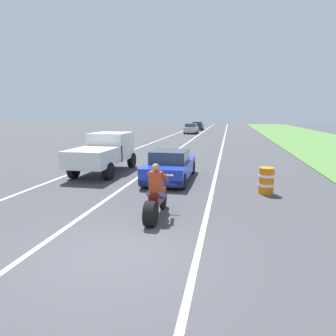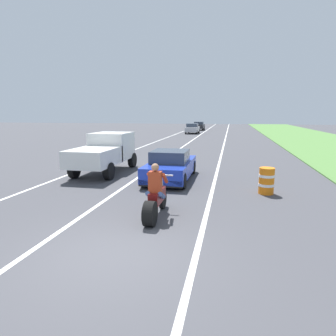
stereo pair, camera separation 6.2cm
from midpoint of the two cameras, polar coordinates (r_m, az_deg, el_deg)
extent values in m
plane|color=#424247|center=(6.86, -10.42, -15.81)|extent=(160.00, 160.00, 0.00)
cube|color=white|center=(27.00, -5.04, 3.98)|extent=(0.14, 120.00, 0.01)
cube|color=white|center=(25.85, 10.45, 3.56)|extent=(0.14, 120.00, 0.01)
cube|color=white|center=(26.19, 2.54, 3.81)|extent=(0.14, 120.00, 0.01)
cylinder|color=black|center=(8.16, -3.24, -8.67)|extent=(0.28, 0.69, 0.69)
cylinder|color=black|center=(9.60, -0.82, -5.91)|extent=(0.12, 0.63, 0.63)
cube|color=#590F0F|center=(8.84, -1.86, -5.35)|extent=(0.28, 1.10, 0.36)
cylinder|color=#B2B2B7|center=(9.43, -0.93, -3.90)|extent=(0.08, 0.36, 0.73)
cylinder|color=#A5A5AA|center=(9.31, -0.97, -1.37)|extent=(0.70, 0.05, 0.05)
cube|color=#993319|center=(8.51, -2.25, -2.65)|extent=(0.36, 0.24, 0.60)
sphere|color=#9E7051|center=(8.42, -2.27, 0.13)|extent=(0.22, 0.22, 0.22)
cylinder|color=#384C7A|center=(8.68, -3.34, -5.12)|extent=(0.14, 0.47, 0.32)
cylinder|color=#993319|center=(8.83, -3.16, -1.84)|extent=(0.10, 0.51, 0.40)
cylinder|color=#384C7A|center=(8.59, -1.01, -5.26)|extent=(0.14, 0.47, 0.32)
cylinder|color=#993319|center=(8.73, -0.37, -1.96)|extent=(0.10, 0.51, 0.40)
cube|color=#1E38B2|center=(13.70, 0.68, -0.03)|extent=(1.80, 4.30, 0.64)
cube|color=#333D4C|center=(13.42, 0.52, 2.26)|extent=(1.56, 1.70, 0.52)
cube|color=black|center=(11.79, -1.26, -2.94)|extent=(1.76, 0.20, 0.28)
cylinder|color=black|center=(15.44, -1.08, 0.38)|extent=(0.24, 0.64, 0.64)
cylinder|color=black|center=(15.17, 4.82, 0.16)|extent=(0.24, 0.64, 0.64)
cylinder|color=black|center=(12.41, -4.39, -2.15)|extent=(0.24, 0.64, 0.64)
cylinder|color=black|center=(12.07, 2.93, -2.49)|extent=(0.24, 0.64, 0.64)
cube|color=silver|center=(16.45, -10.53, 4.19)|extent=(1.90, 2.10, 1.40)
cube|color=#333D4C|center=(16.73, -10.12, 5.64)|extent=(1.67, 0.29, 0.57)
cube|color=silver|center=(14.44, -13.87, 2.02)|extent=(1.90, 2.70, 0.80)
cylinder|color=black|center=(17.63, -12.07, 1.66)|extent=(0.28, 0.80, 0.80)
cylinder|color=black|center=(17.00, -6.69, 1.51)|extent=(0.28, 0.80, 0.80)
cylinder|color=black|center=(14.67, -17.34, -0.32)|extent=(0.28, 0.80, 0.80)
cylinder|color=black|center=(13.91, -11.06, -0.60)|extent=(0.28, 0.80, 0.80)
cylinder|color=orange|center=(11.88, 18.38, -2.34)|extent=(0.56, 0.56, 1.00)
cylinder|color=white|center=(11.83, 18.44, -1.39)|extent=(0.58, 0.58, 0.10)
cylinder|color=white|center=(11.91, 18.34, -3.04)|extent=(0.58, 0.58, 0.10)
cube|color=#B2B2B7|center=(45.27, 4.72, 7.39)|extent=(1.76, 4.00, 0.70)
cube|color=#333D4C|center=(45.05, 4.70, 8.14)|extent=(1.56, 2.00, 0.50)
cylinder|color=black|center=(46.78, 3.95, 7.07)|extent=(0.20, 0.60, 0.60)
cylinder|color=black|center=(46.59, 5.91, 7.02)|extent=(0.20, 0.60, 0.60)
cylinder|color=black|center=(44.01, 3.44, 6.86)|extent=(0.20, 0.60, 0.60)
cylinder|color=black|center=(43.81, 5.52, 6.82)|extent=(0.20, 0.60, 0.60)
cube|color=#262628|center=(54.58, 5.97, 7.88)|extent=(1.76, 4.00, 0.70)
cube|color=#333D4C|center=(54.36, 5.96, 8.50)|extent=(1.56, 2.00, 0.50)
cylinder|color=black|center=(56.07, 5.30, 7.60)|extent=(0.20, 0.60, 0.60)
cylinder|color=black|center=(55.91, 6.94, 7.56)|extent=(0.20, 0.60, 0.60)
cylinder|color=black|center=(53.30, 4.94, 7.46)|extent=(0.20, 0.60, 0.60)
cylinder|color=black|center=(53.13, 6.67, 7.42)|extent=(0.20, 0.60, 0.60)
camera|label=1|loc=(0.03, -89.84, 0.03)|focal=32.01mm
camera|label=2|loc=(0.03, 90.16, -0.03)|focal=32.01mm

